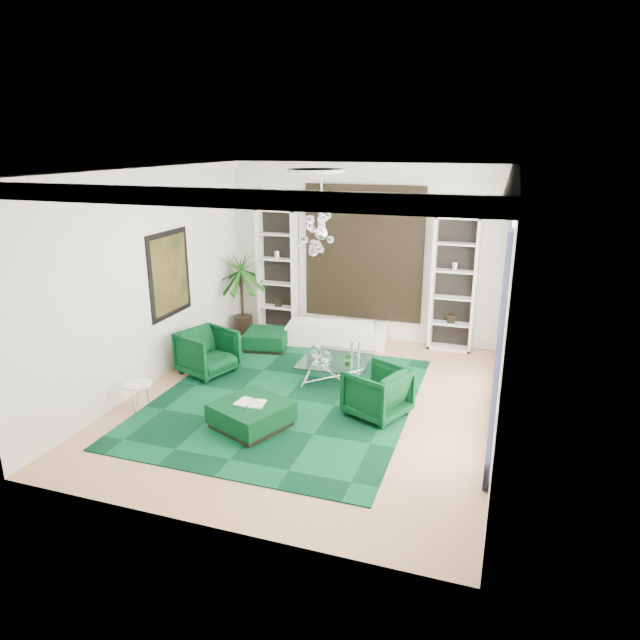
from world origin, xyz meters
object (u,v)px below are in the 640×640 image
(ottoman_front, at_px, (251,415))
(ottoman_side, at_px, (267,340))
(armchair_left, at_px, (208,352))
(coffee_table, at_px, (336,370))
(sofa, at_px, (337,330))
(armchair_right, at_px, (377,392))
(side_table, at_px, (139,397))
(palm, at_px, (241,282))

(ottoman_front, bearing_deg, ottoman_side, 109.73)
(ottoman_side, bearing_deg, armchair_left, -107.74)
(armchair_left, xyz_separation_m, ottoman_side, (0.51, 1.59, -0.23))
(coffee_table, bearing_deg, sofa, 106.36)
(armchair_right, xyz_separation_m, ottoman_side, (-2.91, 2.27, -0.21))
(ottoman_front, bearing_deg, side_table, -179.36)
(armchair_left, relative_size, palm, 0.39)
(palm, bearing_deg, ottoman_side, -40.09)
(palm, bearing_deg, armchair_left, -79.96)
(coffee_table, relative_size, side_table, 2.66)
(palm, bearing_deg, armchair_right, -38.49)
(ottoman_side, height_order, ottoman_front, ottoman_front)
(coffee_table, xyz_separation_m, palm, (-2.81, 1.94, 0.99))
(armchair_right, relative_size, ottoman_side, 1.03)
(sofa, height_order, ottoman_side, sofa)
(palm, bearing_deg, coffee_table, -34.64)
(side_table, distance_m, palm, 4.20)
(sofa, xyz_separation_m, armchair_left, (-1.83, -2.34, 0.11))
(armchair_right, bearing_deg, coffee_table, -113.06)
(sofa, xyz_separation_m, ottoman_side, (-1.32, -0.75, -0.12))
(armchair_left, distance_m, coffee_table, 2.44)
(armchair_right, height_order, palm, palm)
(ottoman_side, distance_m, ottoman_front, 3.48)
(armchair_right, relative_size, side_table, 1.92)
(ottoman_side, relative_size, side_table, 1.86)
(side_table, bearing_deg, armchair_left, 79.40)
(armchair_left, xyz_separation_m, coffee_table, (2.39, 0.43, -0.21))
(side_table, bearing_deg, armchair_right, 15.42)
(side_table, bearing_deg, ottoman_front, 0.64)
(armchair_left, relative_size, coffee_table, 0.76)
(coffee_table, distance_m, side_table, 3.45)
(sofa, relative_size, ottoman_side, 2.48)
(armchair_left, height_order, ottoman_front, armchair_left)
(armchair_left, distance_m, armchair_right, 3.48)
(sofa, distance_m, armchair_right, 3.41)
(ottoman_side, xyz_separation_m, side_table, (-0.83, -3.30, 0.03))
(side_table, bearing_deg, sofa, 62.06)
(sofa, distance_m, armchair_left, 2.97)
(sofa, relative_size, armchair_left, 2.30)
(coffee_table, xyz_separation_m, side_table, (-2.71, -2.14, 0.01))
(side_table, height_order, palm, palm)
(coffee_table, distance_m, palm, 3.55)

